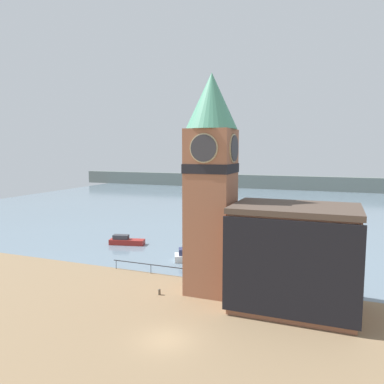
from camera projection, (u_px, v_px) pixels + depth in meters
name	position (u px, v px, depth m)	size (l,w,h in m)	color
ground_plane	(166.00, 340.00, 28.35)	(160.00, 160.00, 0.00)	#846B4C
water	(287.00, 206.00, 96.44)	(160.00, 120.00, 0.00)	slate
far_shoreline	(301.00, 183.00, 133.22)	(180.00, 3.00, 5.00)	slate
pier_railing	(151.00, 265.00, 43.45)	(10.02, 0.08, 1.09)	#232328
clock_tower	(211.00, 179.00, 36.83)	(5.03, 5.03, 21.68)	#935B42
pier_building	(294.00, 257.00, 33.56)	(11.08, 7.80, 9.42)	#935B42
boat_near	(194.00, 256.00, 48.53)	(5.75, 4.17, 1.61)	silver
boat_far	(126.00, 241.00, 56.80)	(5.50, 2.78, 1.47)	maroon
mooring_bollard_near	(159.00, 291.00, 37.10)	(0.26, 0.26, 0.62)	brown
lamp_post	(184.00, 255.00, 40.71)	(0.32, 0.32, 4.27)	black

